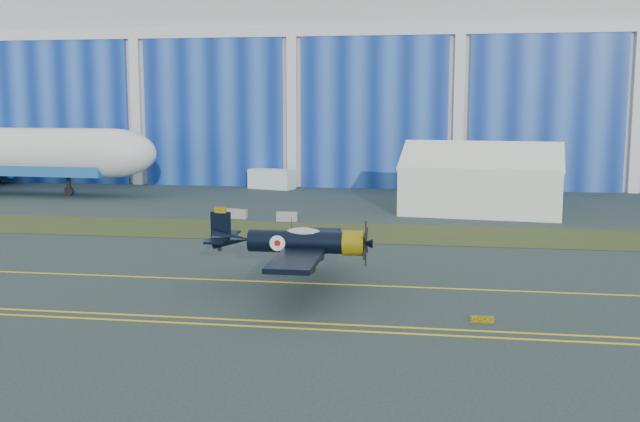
% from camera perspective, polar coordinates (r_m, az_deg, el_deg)
% --- Properties ---
extents(ground, '(260.00, 260.00, 0.00)m').
position_cam_1_polar(ground, '(54.90, -12.11, -3.74)').
color(ground, '#2C3A3A').
rests_on(ground, ground).
extents(grass_median, '(260.00, 10.00, 0.02)m').
position_cam_1_polar(grass_median, '(67.91, -7.87, -1.36)').
color(grass_median, '#475128').
rests_on(grass_median, ground).
extents(hangar, '(220.00, 45.70, 30.00)m').
position_cam_1_polar(hangar, '(123.48, -0.10, 9.90)').
color(hangar, silver).
rests_on(hangar, ground).
extents(taxiway_centreline, '(200.00, 0.20, 0.02)m').
position_cam_1_polar(taxiway_centreline, '(50.38, -14.16, -4.86)').
color(taxiway_centreline, yellow).
rests_on(taxiway_centreline, ground).
extents(edge_line_near, '(80.00, 0.20, 0.02)m').
position_cam_1_polar(edge_line_near, '(42.10, -19.27, -7.64)').
color(edge_line_near, yellow).
rests_on(edge_line_near, ground).
extents(edge_line_far, '(80.00, 0.20, 0.02)m').
position_cam_1_polar(edge_line_far, '(42.95, -18.64, -7.30)').
color(edge_line_far, yellow).
rests_on(edge_line_far, ground).
extents(guard_board_right, '(1.20, 0.15, 0.35)m').
position_cam_1_polar(guard_board_right, '(39.67, 12.27, -8.07)').
color(guard_board_right, yellow).
rests_on(guard_board_right, ground).
extents(warbird, '(11.25, 13.52, 3.98)m').
position_cam_1_polar(warbird, '(45.23, -1.79, -2.34)').
color(warbird, black).
rests_on(warbird, ground).
extents(tent, '(17.25, 13.51, 7.42)m').
position_cam_1_polar(tent, '(79.44, 12.24, 2.59)').
color(tent, white).
rests_on(tent, ground).
extents(shipping_container, '(6.45, 4.05, 2.61)m').
position_cam_1_polar(shipping_container, '(99.65, -3.71, 2.45)').
color(shipping_container, white).
rests_on(shipping_container, ground).
extents(tug, '(2.95, 2.39, 1.49)m').
position_cam_1_polar(tug, '(94.68, 7.59, 1.76)').
color(tug, yellow).
rests_on(tug, ground).
extents(barrier_a, '(2.05, 0.78, 0.90)m').
position_cam_1_polar(barrier_a, '(74.67, -6.95, -0.15)').
color(barrier_a, gray).
rests_on(barrier_a, ground).
extents(barrier_b, '(2.03, 0.73, 0.90)m').
position_cam_1_polar(barrier_b, '(73.89, -6.34, -0.23)').
color(barrier_b, '#9E9089').
rests_on(barrier_b, ground).
extents(barrier_c, '(2.05, 0.78, 0.90)m').
position_cam_1_polar(barrier_c, '(71.77, -2.54, -0.43)').
color(barrier_c, gray).
rests_on(barrier_c, ground).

